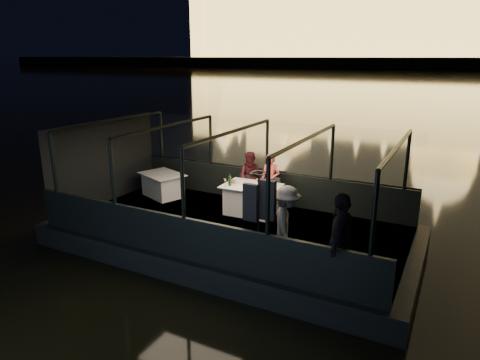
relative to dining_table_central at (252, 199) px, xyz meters
The scene contains 29 objects.
river_water 79.04m from the dining_table_central, 90.03° to the left, with size 500.00×500.00×0.00m, color black.
boat_hull 1.31m from the dining_table_central, 92.62° to the right, with size 8.60×4.40×1.00m, color black.
boat_deck 1.04m from the dining_table_central, 92.62° to the right, with size 8.00×4.00×0.04m, color black.
gunwale_port 1.04m from the dining_table_central, 92.42° to the left, with size 8.00×0.08×0.90m, color black.
gunwale_starboard 2.96m from the dining_table_central, 90.85° to the right, with size 8.00×0.08×0.90m, color black.
cabin_glass_port 1.60m from the dining_table_central, 92.42° to the left, with size 8.00×0.02×1.40m, color #99B2B2, non-canonical shape.
cabin_glass_starboard 3.20m from the dining_table_central, 90.85° to the right, with size 8.00×0.02×1.40m, color #99B2B2, non-canonical shape.
cabin_roof_glass 2.14m from the dining_table_central, 92.62° to the right, with size 8.00×4.00×0.02m, color #99B2B2, non-canonical shape.
end_wall_fore 4.23m from the dining_table_central, 166.63° to the right, with size 0.02×4.00×2.30m, color black, non-canonical shape.
end_wall_aft 4.14m from the dining_table_central, 13.66° to the right, with size 0.02×4.00×2.30m, color black, non-canonical shape.
canopy_ribs 1.23m from the dining_table_central, 92.62° to the right, with size 8.00×4.00×2.30m, color black, non-canonical shape.
embankment 209.04m from the dining_table_central, 90.01° to the left, with size 400.00×140.00×6.00m, color #423D33.
dining_table_central is the anchor object (origin of this frame).
dining_table_aft 2.93m from the dining_table_central, behind, with size 1.29×0.93×0.69m, color silver.
chair_port_left 0.68m from the dining_table_central, 138.27° to the left, with size 0.38×0.38×0.82m, color black.
chair_port_right 0.58m from the dining_table_central, 50.78° to the left, with size 0.41×0.41×0.88m, color black.
coat_stand 2.79m from the dining_table_central, 61.32° to the right, with size 0.53×0.42×1.90m, color black, non-canonical shape.
person_woman_coral 0.83m from the dining_table_central, 74.08° to the left, with size 0.53×0.35×1.47m, color #DC5350.
person_man_maroon 0.89m from the dining_table_central, 116.82° to the left, with size 0.70×0.55×1.47m, color #3B1016.
passenger_stripe 2.74m from the dining_table_central, 49.35° to the right, with size 1.00×0.57×1.55m, color silver.
passenger_dark 4.01m from the dining_table_central, 41.43° to the right, with size 1.05×0.44×1.78m, color black.
wine_bottle 0.77m from the dining_table_central, 149.97° to the right, with size 0.07×0.07×0.32m, color #133412.
bread_basket 0.69m from the dining_table_central, behind, with size 0.20×0.20×0.08m, color brown.
amber_candle 0.48m from the dining_table_central, 59.87° to the right, with size 0.05×0.05×0.08m, color #FF9F3F.
plate_near 0.61m from the dining_table_central, 31.89° to the right, with size 0.22×0.22×0.01m, color silver.
plate_far 0.57m from the dining_table_central, 168.22° to the right, with size 0.26×0.26×0.02m, color silver.
wine_glass_white 0.84m from the dining_table_central, 143.19° to the right, with size 0.07×0.07×0.20m, color silver, non-canonical shape.
wine_glass_red 0.50m from the dining_table_central, ahead, with size 0.07×0.07×0.20m, color silver, non-canonical shape.
wine_glass_empty 0.63m from the dining_table_central, 88.40° to the right, with size 0.06×0.06×0.18m, color white, non-canonical shape.
Camera 1 is at (4.63, -8.48, 4.46)m, focal length 32.00 mm.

